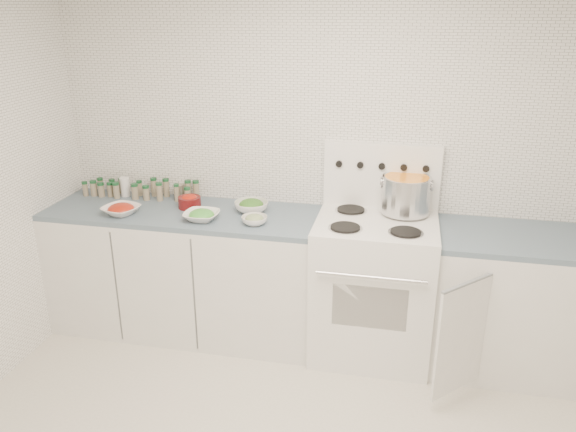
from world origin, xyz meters
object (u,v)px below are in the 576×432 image
object	(u,v)px
stock_pot	(406,193)
bowl_tomato	(121,210)
bowl_snowpea	(202,215)
stove	(373,283)

from	to	relation	value
stock_pot	bowl_tomato	bearing A→B (deg)	-170.49
bowl_tomato	stock_pot	bearing A→B (deg)	9.51
bowl_snowpea	stove	bearing A→B (deg)	7.02
stove	bowl_tomato	world-z (taller)	stove
stock_pot	bowl_snowpea	xyz separation A→B (m)	(-1.28, -0.30, -0.14)
bowl_snowpea	bowl_tomato	bearing A→B (deg)	-178.97
stock_pot	stove	bearing A→B (deg)	-135.78
bowl_tomato	bowl_snowpea	distance (m)	0.56
stove	stock_pot	world-z (taller)	stove
bowl_tomato	bowl_snowpea	world-z (taller)	bowl_tomato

